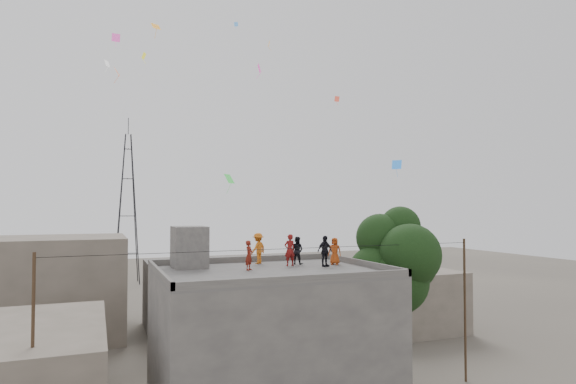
% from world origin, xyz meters
% --- Properties ---
extents(main_building, '(10.00, 8.00, 6.10)m').
position_xyz_m(main_building, '(0.00, 0.00, 3.05)').
color(main_building, '#4D4A48').
rests_on(main_building, ground).
extents(parapet, '(10.00, 8.00, 0.30)m').
position_xyz_m(parapet, '(0.00, 0.00, 6.25)').
color(parapet, '#4D4A48').
rests_on(parapet, main_building).
extents(stair_head_box, '(1.60, 1.80, 2.00)m').
position_xyz_m(stair_head_box, '(-3.20, 2.60, 7.10)').
color(stair_head_box, '#4D4A48').
rests_on(stair_head_box, main_building).
extents(neighbor_west, '(8.00, 10.00, 4.00)m').
position_xyz_m(neighbor_west, '(-11.00, 2.00, 2.00)').
color(neighbor_west, '#5E554A').
rests_on(neighbor_west, ground).
extents(neighbor_north, '(12.00, 9.00, 5.00)m').
position_xyz_m(neighbor_north, '(2.00, 14.00, 2.50)').
color(neighbor_north, '#4D4A48').
rests_on(neighbor_north, ground).
extents(neighbor_northwest, '(9.00, 8.00, 7.00)m').
position_xyz_m(neighbor_northwest, '(-10.00, 16.00, 3.50)').
color(neighbor_northwest, '#5E554A').
rests_on(neighbor_northwest, ground).
extents(neighbor_east, '(7.00, 8.00, 4.40)m').
position_xyz_m(neighbor_east, '(14.00, 10.00, 2.20)').
color(neighbor_east, '#5E554A').
rests_on(neighbor_east, ground).
extents(tree, '(4.90, 4.60, 9.10)m').
position_xyz_m(tree, '(7.37, 0.60, 6.10)').
color(tree, black).
rests_on(tree, ground).
extents(utility_line, '(20.12, 0.62, 7.40)m').
position_xyz_m(utility_line, '(0.50, -1.25, 3.83)').
color(utility_line, black).
rests_on(utility_line, ground).
extents(transmission_tower, '(2.97, 2.97, 20.01)m').
position_xyz_m(transmission_tower, '(-4.00, 40.00, 9.07)').
color(transmission_tower, black).
rests_on(transmission_tower, ground).
extents(person_red_adult, '(0.61, 0.43, 1.59)m').
position_xyz_m(person_red_adult, '(1.60, 1.38, 6.89)').
color(person_red_adult, maroon).
rests_on(person_red_adult, main_building).
extents(person_orange_child, '(0.80, 0.76, 1.38)m').
position_xyz_m(person_orange_child, '(3.97, 1.08, 6.79)').
color(person_orange_child, '#AB3F13').
rests_on(person_orange_child, main_building).
extents(person_dark_child, '(0.86, 0.88, 1.43)m').
position_xyz_m(person_dark_child, '(2.21, 1.91, 6.81)').
color(person_dark_child, black).
rests_on(person_dark_child, main_building).
extents(person_dark_adult, '(0.97, 0.60, 1.53)m').
position_xyz_m(person_dark_adult, '(3.11, 0.48, 6.87)').
color(person_dark_adult, black).
rests_on(person_dark_adult, main_building).
extents(person_orange_adult, '(1.19, 1.07, 1.60)m').
position_xyz_m(person_orange_adult, '(0.44, 2.93, 6.90)').
color(person_orange_adult, '#CB6417').
rests_on(person_orange_adult, main_building).
extents(person_red_child, '(0.58, 0.60, 1.38)m').
position_xyz_m(person_red_child, '(-0.78, 0.57, 6.79)').
color(person_red_child, maroon).
rests_on(person_red_child, main_building).
extents(kites, '(17.16, 11.52, 12.89)m').
position_xyz_m(kites, '(-0.00, 7.03, 16.26)').
color(kites, '#ED5218').
rests_on(kites, ground).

